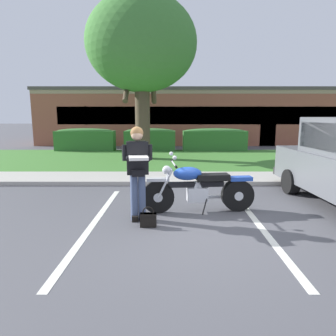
{
  "coord_description": "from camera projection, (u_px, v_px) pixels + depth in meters",
  "views": [
    {
      "loc": [
        -0.53,
        -4.87,
        1.89
      ],
      "look_at": [
        -0.5,
        1.0,
        0.85
      ],
      "focal_mm": 31.6,
      "sensor_mm": 36.0,
      "label": 1
    }
  ],
  "objects": [
    {
      "name": "handbag",
      "position": [
        147.0,
        219.0,
        5.08
      ],
      "size": [
        0.28,
        0.13,
        0.36
      ],
      "color": "black",
      "rests_on": "ground"
    },
    {
      "name": "curb_strip",
      "position": [
        186.0,
        183.0,
        8.16
      ],
      "size": [
        60.0,
        0.2,
        0.12
      ],
      "primitive_type": "cube",
      "color": "#ADA89E",
      "rests_on": "ground"
    },
    {
      "name": "stall_stripe_1",
      "position": [
        255.0,
        222.0,
        5.33
      ],
      "size": [
        0.18,
        4.4,
        0.01
      ],
      "primitive_type": "cube",
      "rotation": [
        0.0,
        0.0,
        -0.01
      ],
      "color": "silver",
      "rests_on": "ground"
    },
    {
      "name": "ground_plane",
      "position": [
        197.0,
        226.0,
        5.13
      ],
      "size": [
        140.0,
        140.0,
        0.0
      ],
      "primitive_type": "plane",
      "color": "#4C4C51"
    },
    {
      "name": "hedge_center_right",
      "position": [
        213.0,
        139.0,
        15.88
      ],
      "size": [
        3.38,
        0.9,
        1.24
      ],
      "color": "#336B2D",
      "rests_on": "ground"
    },
    {
      "name": "hedge_center_left",
      "position": [
        149.0,
        139.0,
        15.87
      ],
      "size": [
        2.7,
        0.9,
        1.24
      ],
      "color": "#336B2D",
      "rests_on": "ground"
    },
    {
      "name": "concrete_walk",
      "position": [
        184.0,
        177.0,
        9.0
      ],
      "size": [
        60.0,
        1.5,
        0.08
      ],
      "primitive_type": "cube",
      "color": "#ADA89E",
      "rests_on": "ground"
    },
    {
      "name": "grass_lawn",
      "position": [
        179.0,
        159.0,
        12.95
      ],
      "size": [
        60.0,
        6.52,
        0.06
      ],
      "primitive_type": "cube",
      "color": "#3D752D",
      "rests_on": "ground"
    },
    {
      "name": "shade_tree",
      "position": [
        140.0,
        45.0,
        12.11
      ],
      "size": [
        4.55,
        4.55,
        6.73
      ],
      "color": "#4C3D2D",
      "rests_on": "ground"
    },
    {
      "name": "brick_building",
      "position": [
        194.0,
        117.0,
        22.43
      ],
      "size": [
        21.36,
        8.25,
        3.68
      ],
      "color": "#93513D",
      "rests_on": "ground"
    },
    {
      "name": "hedge_left",
      "position": [
        84.0,
        139.0,
        15.85
      ],
      "size": [
        3.12,
        0.9,
        1.24
      ],
      "color": "#336B2D",
      "rests_on": "ground"
    },
    {
      "name": "motorcycle",
      "position": [
        201.0,
        188.0,
        5.84
      ],
      "size": [
        2.24,
        0.82,
        1.18
      ],
      "color": "black",
      "rests_on": "ground"
    },
    {
      "name": "stall_stripe_0",
      "position": [
        93.0,
        222.0,
        5.32
      ],
      "size": [
        0.18,
        4.4,
        0.01
      ],
      "primitive_type": "cube",
      "rotation": [
        0.0,
        0.0,
        -0.01
      ],
      "color": "silver",
      "rests_on": "ground"
    },
    {
      "name": "rider_person",
      "position": [
        136.0,
        166.0,
        5.26
      ],
      "size": [
        0.53,
        0.62,
        1.7
      ],
      "color": "black",
      "rests_on": "ground"
    }
  ]
}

